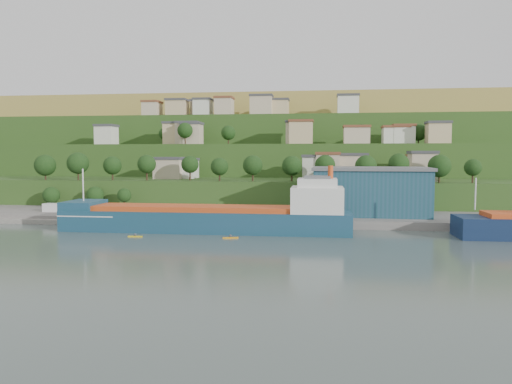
% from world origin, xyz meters
% --- Properties ---
extents(ground, '(500.00, 500.00, 0.00)m').
position_xyz_m(ground, '(0.00, 0.00, 0.00)').
color(ground, '#42514D').
rests_on(ground, ground).
extents(quay, '(220.00, 26.00, 4.00)m').
position_xyz_m(quay, '(20.00, 28.00, 0.00)').
color(quay, slate).
rests_on(quay, ground).
extents(pebble_beach, '(40.00, 18.00, 2.40)m').
position_xyz_m(pebble_beach, '(-55.00, 22.00, 0.00)').
color(pebble_beach, slate).
rests_on(pebble_beach, ground).
extents(hillside, '(360.00, 210.90, 96.00)m').
position_xyz_m(hillside, '(0.01, 168.69, 0.09)').
color(hillside, '#284719').
rests_on(hillside, ground).
extents(cargo_ship_near, '(68.85, 11.18, 17.69)m').
position_xyz_m(cargo_ship_near, '(-3.30, 7.61, 2.82)').
color(cargo_ship_near, '#154150').
rests_on(cargo_ship_near, ground).
extents(warehouse, '(31.42, 19.69, 12.80)m').
position_xyz_m(warehouse, '(34.96, 30.25, 8.43)').
color(warehouse, '#1C4754').
rests_on(warehouse, quay).
extents(caravan, '(6.95, 3.34, 3.15)m').
position_xyz_m(caravan, '(-53.01, 24.36, 2.77)').
color(caravan, white).
rests_on(caravan, pebble_beach).
extents(dinghy, '(4.45, 2.79, 0.83)m').
position_xyz_m(dinghy, '(-46.11, 16.49, 1.62)').
color(dinghy, silver).
rests_on(dinghy, pebble_beach).
extents(kayak_orange, '(3.47, 1.37, 0.86)m').
position_xyz_m(kayak_orange, '(2.35, -1.46, 0.25)').
color(kayak_orange, orange).
rests_on(kayak_orange, ground).
extents(kayak_yellow, '(3.22, 0.61, 0.80)m').
position_xyz_m(kayak_yellow, '(-18.96, -2.56, 0.24)').
color(kayak_yellow, gold).
rests_on(kayak_yellow, ground).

